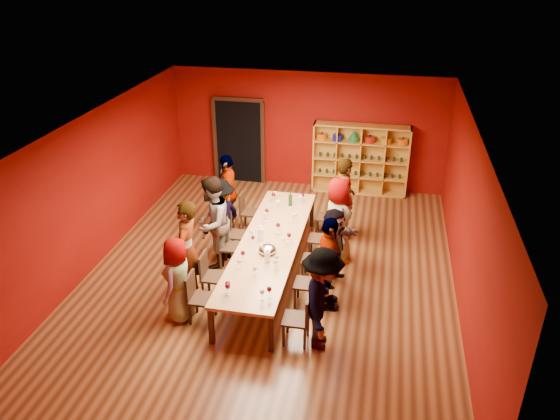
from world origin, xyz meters
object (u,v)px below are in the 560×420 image
(chair_person_left_1, at_px, (210,273))
(person_left_2, at_px, (212,223))
(person_left_0, at_px, (178,280))
(chair_person_left_0, at_px, (197,295))
(person_left_4, at_px, (228,192))
(chair_person_right_0, at_px, (301,317))
(person_right_1, at_px, (328,264))
(person_left_3, at_px, (221,217))
(chair_person_right_2, at_px, (317,257))
(chair_person_left_2, at_px, (227,244))
(person_right_4, at_px, (345,198))
(chair_person_right_4, at_px, (329,215))
(shelving_unit, at_px, (360,156))
(wine_bottle, at_px, (290,200))
(spittoon_bowl, at_px, (267,250))
(tasting_table, at_px, (270,243))
(chair_person_left_4, at_px, (247,209))
(person_right_0, at_px, (322,299))
(chair_person_right_3, at_px, (323,236))
(person_right_2, at_px, (333,246))
(person_right_3, at_px, (338,220))
(person_left_1, at_px, (187,250))
(chair_person_left_3, at_px, (234,232))

(chair_person_left_1, distance_m, person_left_2, 1.21)
(person_left_0, bearing_deg, person_left_2, -177.78)
(chair_person_left_0, xyz_separation_m, person_left_4, (-0.42, 3.34, 0.38))
(chair_person_right_0, height_order, person_right_1, person_right_1)
(person_left_3, bearing_deg, chair_person_right_2, 96.09)
(chair_person_left_2, distance_m, person_right_4, 2.75)
(chair_person_right_0, distance_m, chair_person_right_4, 3.68)
(person_right_1, bearing_deg, shelving_unit, -13.25)
(person_left_3, xyz_separation_m, wine_bottle, (1.27, 0.93, 0.06))
(person_right_4, relative_size, wine_bottle, 5.47)
(person_left_3, height_order, spittoon_bowl, person_left_3)
(tasting_table, relative_size, chair_person_right_2, 5.06)
(chair_person_right_4, bearing_deg, person_left_2, -141.54)
(chair_person_left_4, distance_m, chair_person_right_4, 1.82)
(person_right_1, height_order, spittoon_bowl, person_right_1)
(tasting_table, distance_m, person_right_4, 2.22)
(chair_person_right_4, bearing_deg, shelving_unit, 78.94)
(person_right_0, distance_m, person_right_4, 3.68)
(shelving_unit, bearing_deg, wine_bottle, -115.63)
(tasting_table, height_order, person_right_1, person_right_1)
(chair_person_left_4, distance_m, wine_bottle, 1.08)
(tasting_table, relative_size, chair_person_right_3, 5.06)
(chair_person_left_0, bearing_deg, chair_person_right_0, -7.31)
(chair_person_left_4, bearing_deg, chair_person_right_4, 3.39)
(chair_person_left_1, distance_m, person_right_4, 3.52)
(chair_person_left_1, xyz_separation_m, person_right_2, (2.12, 0.95, 0.27))
(chair_person_left_0, relative_size, person_left_3, 0.55)
(shelving_unit, height_order, person_left_4, shelving_unit)
(person_left_4, bearing_deg, shelving_unit, 118.05)
(chair_person_left_4, bearing_deg, tasting_table, -62.13)
(tasting_table, distance_m, person_right_2, 1.21)
(chair_person_left_0, bearing_deg, shelving_unit, 68.75)
(person_left_3, distance_m, person_right_3, 2.38)
(person_left_4, distance_m, person_right_4, 2.57)
(person_left_3, distance_m, chair_person_right_3, 2.12)
(chair_person_left_4, bearing_deg, person_left_1, -98.55)
(person_right_1, relative_size, chair_person_right_3, 1.98)
(tasting_table, relative_size, person_left_2, 2.40)
(chair_person_left_4, distance_m, chair_person_right_3, 2.03)
(person_left_0, xyz_separation_m, wine_bottle, (1.32, 3.21, 0.11))
(person_left_3, distance_m, chair_person_left_4, 1.13)
(shelving_unit, relative_size, person_right_4, 1.31)
(chair_person_left_3, distance_m, person_right_4, 2.47)
(shelving_unit, xyz_separation_m, chair_person_left_1, (-2.31, -5.25, -0.49))
(chair_person_right_2, xyz_separation_m, person_right_2, (0.30, 0.00, 0.27))
(person_left_2, bearing_deg, chair_person_left_1, 19.89)
(chair_person_left_3, bearing_deg, person_right_2, -17.25)
(shelving_unit, distance_m, chair_person_right_0, 6.20)
(person_left_3, xyz_separation_m, person_right_4, (2.41, 1.16, 0.10))
(person_left_4, height_order, spittoon_bowl, person_left_4)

